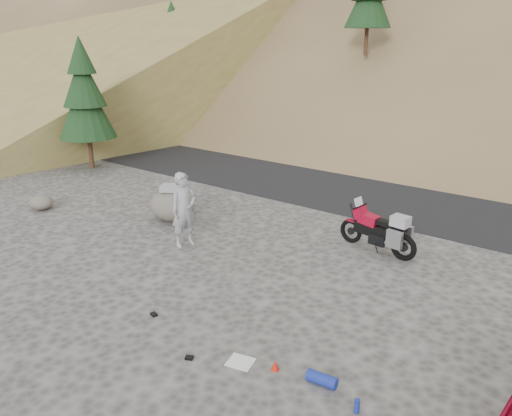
{
  "coord_description": "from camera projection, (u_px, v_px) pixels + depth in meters",
  "views": [
    {
      "loc": [
        5.94,
        -6.98,
        4.99
      ],
      "look_at": [
        -1.04,
        2.22,
        1.0
      ],
      "focal_mm": 35.0,
      "sensor_mm": 36.0,
      "label": 1
    }
  ],
  "objects": [
    {
      "name": "motorcycle",
      "position": [
        381.0,
        231.0,
        12.0
      ],
      "size": [
        2.11,
        0.77,
        1.26
      ],
      "rotation": [
        0.0,
        0.0,
        -0.13
      ],
      "color": "black",
      "rests_on": "ground"
    },
    {
      "name": "boulder",
      "position": [
        172.0,
        205.0,
        14.15
      ],
      "size": [
        1.65,
        1.53,
        1.06
      ],
      "rotation": [
        0.0,
        0.0,
        0.34
      ],
      "color": "#5B564E",
      "rests_on": "ground"
    },
    {
      "name": "gear_glove_b",
      "position": [
        189.0,
        358.0,
        8.13
      ],
      "size": [
        0.16,
        0.15,
        0.04
      ],
      "primitive_type": "cube",
      "rotation": [
        0.0,
        0.0,
        0.48
      ],
      "color": "black",
      "rests_on": "ground"
    },
    {
      "name": "gear_bottle",
      "position": [
        357.0,
        406.0,
        6.94
      ],
      "size": [
        0.1,
        0.1,
        0.22
      ],
      "primitive_type": "cylinder",
      "rotation": [
        0.0,
        0.0,
        -0.43
      ],
      "color": "navy",
      "rests_on": "ground"
    },
    {
      "name": "man",
      "position": [
        186.0,
        245.0,
        12.59
      ],
      "size": [
        0.63,
        0.79,
        1.88
      ],
      "primitive_type": "imported",
      "rotation": [
        0.0,
        0.0,
        1.28
      ],
      "color": "#9A999F",
      "rests_on": "ground"
    },
    {
      "name": "gear_glove_a",
      "position": [
        154.0,
        314.0,
        9.4
      ],
      "size": [
        0.16,
        0.13,
        0.04
      ],
      "primitive_type": "cube",
      "rotation": [
        0.0,
        0.0,
        -0.28
      ],
      "color": "black",
      "rests_on": "ground"
    },
    {
      "name": "road",
      "position": [
        400.0,
        190.0,
        17.06
      ],
      "size": [
        120.0,
        7.0,
        0.05
      ],
      "primitive_type": "cube",
      "color": "black",
      "rests_on": "ground"
    },
    {
      "name": "conifer_verge",
      "position": [
        84.0,
        94.0,
        19.01
      ],
      "size": [
        2.2,
        2.2,
        5.04
      ],
      "color": "#341F12",
      "rests_on": "ground"
    },
    {
      "name": "gear_funnel",
      "position": [
        275.0,
        365.0,
        7.85
      ],
      "size": [
        0.17,
        0.17,
        0.17
      ],
      "primitive_type": "cone",
      "rotation": [
        0.0,
        0.0,
        0.41
      ],
      "color": "red",
      "rests_on": "ground"
    },
    {
      "name": "small_rock",
      "position": [
        41.0,
        202.0,
        15.12
      ],
      "size": [
        0.83,
        0.76,
        0.44
      ],
      "rotation": [
        0.0,
        0.0,
        -0.14
      ],
      "color": "#5B564E",
      "rests_on": "ground"
    },
    {
      "name": "gear_blue_mat",
      "position": [
        322.0,
        379.0,
        7.51
      ],
      "size": [
        0.49,
        0.24,
        0.19
      ],
      "primitive_type": "cylinder",
      "rotation": [
        0.0,
        1.57,
        0.11
      ],
      "color": "navy",
      "rests_on": "ground"
    },
    {
      "name": "ground",
      "position": [
        231.0,
        292.0,
        10.28
      ],
      "size": [
        140.0,
        140.0,
        0.0
      ],
      "primitive_type": "plane",
      "color": "#403E3B",
      "rests_on": "ground"
    },
    {
      "name": "gear_white_cloth",
      "position": [
        240.0,
        362.0,
        8.05
      ],
      "size": [
        0.49,
        0.45,
        0.01
      ],
      "primitive_type": "cube",
      "rotation": [
        0.0,
        0.0,
        0.24
      ],
      "color": "white",
      "rests_on": "ground"
    }
  ]
}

